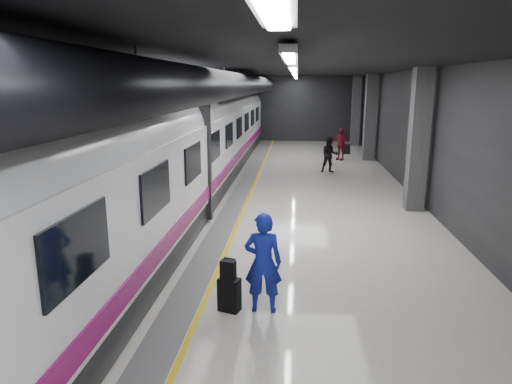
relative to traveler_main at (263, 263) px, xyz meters
name	(u,v)px	position (x,y,z in m)	size (l,w,h in m)	color
ground	(270,224)	(-0.17, 5.25, -0.92)	(40.00, 40.00, 0.00)	silver
platform_hall	(263,100)	(-0.46, 6.20, 2.62)	(10.02, 40.02, 4.51)	black
train	(159,152)	(-3.42, 5.25, 1.15)	(3.05, 38.00, 4.05)	black
traveler_main	(263,263)	(0.00, 0.00, 0.00)	(0.67, 0.44, 1.84)	#1823BA
suitcase_main	(229,295)	(-0.60, -0.05, -0.61)	(0.38, 0.24, 0.62)	black
shoulder_bag	(228,270)	(-0.61, -0.09, -0.13)	(0.27, 0.14, 0.36)	black
traveler_far_a	(330,155)	(2.07, 13.41, -0.10)	(0.79, 0.62, 1.63)	black
traveler_far_b	(341,144)	(2.89, 17.05, -0.07)	(1.00, 0.42, 1.71)	maroon
suitcase_far	(346,149)	(3.45, 19.30, -0.64)	(0.38, 0.24, 0.56)	black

